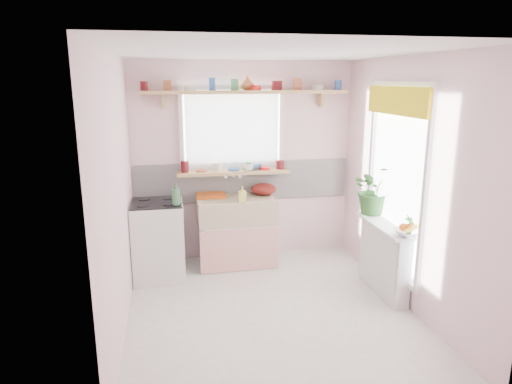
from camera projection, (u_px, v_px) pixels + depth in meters
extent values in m
plane|color=white|center=(271.00, 311.00, 4.59)|extent=(3.20, 3.20, 0.00)
plane|color=white|center=(273.00, 52.00, 3.99)|extent=(3.20, 3.20, 0.00)
plane|color=#FCD3D9|center=(244.00, 161.00, 5.82)|extent=(2.80, 0.00, 2.80)
plane|color=#FCD3D9|center=(331.00, 251.00, 2.77)|extent=(2.80, 0.00, 2.80)
plane|color=#FCD3D9|center=(118.00, 198.00, 4.03)|extent=(0.00, 3.20, 3.20)
plane|color=#FCD3D9|center=(408.00, 184.00, 4.55)|extent=(0.00, 3.20, 3.20)
cube|color=white|center=(244.00, 181.00, 5.86)|extent=(2.74, 0.03, 0.50)
cube|color=pink|center=(244.00, 196.00, 5.91)|extent=(2.74, 0.02, 0.12)
cube|color=white|center=(232.00, 130.00, 5.69)|extent=(1.20, 0.01, 1.00)
cube|color=white|center=(232.00, 131.00, 5.63)|extent=(1.15, 0.02, 0.95)
cube|color=white|center=(398.00, 180.00, 4.74)|extent=(0.01, 1.10, 1.90)
cube|color=yellow|center=(396.00, 101.00, 4.53)|extent=(0.03, 1.20, 0.28)
cube|color=white|center=(236.00, 242.00, 5.74)|extent=(0.85, 0.55, 0.55)
cube|color=#E85D44|center=(240.00, 250.00, 5.47)|extent=(0.95, 0.02, 0.53)
cube|color=beige|center=(236.00, 210.00, 5.64)|extent=(0.95, 0.55, 0.30)
cylinder|color=silver|center=(233.00, 174.00, 5.78)|extent=(0.03, 0.22, 0.03)
cube|color=white|center=(158.00, 241.00, 5.28)|extent=(0.58, 0.58, 0.90)
cube|color=black|center=(156.00, 203.00, 5.17)|extent=(0.56, 0.56, 0.02)
cylinder|color=black|center=(143.00, 205.00, 5.01)|extent=(0.14, 0.14, 0.01)
cylinder|color=black|center=(169.00, 204.00, 5.06)|extent=(0.14, 0.14, 0.01)
cylinder|color=black|center=(144.00, 199.00, 5.28)|extent=(0.14, 0.14, 0.01)
cylinder|color=black|center=(169.00, 198.00, 5.33)|extent=(0.14, 0.14, 0.01)
cube|color=white|center=(384.00, 259.00, 4.93)|extent=(0.15, 0.90, 0.75)
cube|color=white|center=(384.00, 225.00, 4.84)|extent=(0.22, 0.95, 0.03)
cube|color=tan|center=(234.00, 172.00, 5.70)|extent=(1.40, 0.22, 0.04)
cube|color=tan|center=(245.00, 92.00, 5.49)|extent=(2.52, 0.24, 0.04)
cylinder|color=#590F14|center=(144.00, 85.00, 5.25)|extent=(0.11, 0.11, 0.12)
cylinder|color=#A55133|center=(167.00, 85.00, 5.30)|extent=(0.11, 0.11, 0.12)
cylinder|color=silver|center=(190.00, 88.00, 5.35)|extent=(0.11, 0.11, 0.06)
cylinder|color=#3359A5|center=(212.00, 85.00, 5.39)|extent=(0.11, 0.11, 0.12)
cylinder|color=#3F7F4C|center=(234.00, 85.00, 5.44)|extent=(0.11, 0.11, 0.12)
cylinder|color=red|center=(256.00, 88.00, 5.50)|extent=(0.11, 0.11, 0.06)
cylinder|color=#590F14|center=(277.00, 85.00, 5.54)|extent=(0.11, 0.11, 0.12)
cylinder|color=#A55133|center=(298.00, 85.00, 5.59)|extent=(0.11, 0.11, 0.12)
cylinder|color=silver|center=(318.00, 88.00, 5.64)|extent=(0.11, 0.11, 0.06)
cylinder|color=#3359A5|center=(338.00, 85.00, 5.69)|extent=(0.11, 0.11, 0.12)
cylinder|color=#590F14|center=(183.00, 168.00, 5.57)|extent=(0.11, 0.11, 0.12)
cylinder|color=#A55133|center=(200.00, 167.00, 5.61)|extent=(0.11, 0.11, 0.12)
cylinder|color=silver|center=(217.00, 169.00, 5.65)|extent=(0.11, 0.11, 0.06)
cylinder|color=#3359A5|center=(233.00, 166.00, 5.68)|extent=(0.11, 0.11, 0.12)
cylinder|color=#3F7F4C|center=(250.00, 165.00, 5.72)|extent=(0.11, 0.11, 0.12)
cylinder|color=red|center=(266.00, 167.00, 5.77)|extent=(0.11, 0.11, 0.06)
cylinder|color=#590F14|center=(282.00, 164.00, 5.80)|extent=(0.11, 0.11, 0.12)
cube|color=#CF5312|center=(211.00, 195.00, 5.66)|extent=(0.37, 0.29, 0.04)
ellipsoid|color=maroon|center=(264.00, 189.00, 5.76)|extent=(0.40, 0.40, 0.14)
imported|color=#2A5A24|center=(374.00, 189.00, 5.16)|extent=(0.56, 0.50, 0.56)
imported|color=white|center=(408.00, 233.00, 4.45)|extent=(0.31, 0.31, 0.06)
imported|color=#275923|center=(409.00, 226.00, 4.44)|extent=(0.13, 0.11, 0.21)
imported|color=#E3ED69|center=(242.00, 194.00, 5.40)|extent=(0.09, 0.09, 0.19)
imported|color=white|center=(248.00, 167.00, 5.66)|extent=(0.14, 0.14, 0.09)
imported|color=#30609F|center=(253.00, 166.00, 5.79)|extent=(0.23, 0.23, 0.07)
imported|color=#A05E31|center=(247.00, 83.00, 5.53)|extent=(0.18, 0.18, 0.17)
imported|color=#397244|center=(176.00, 194.00, 5.02)|extent=(0.13, 0.13, 0.26)
sphere|color=orange|center=(409.00, 227.00, 4.44)|extent=(0.08, 0.08, 0.08)
sphere|color=orange|center=(413.00, 226.00, 4.48)|extent=(0.08, 0.08, 0.08)
sphere|color=orange|center=(403.00, 227.00, 4.45)|extent=(0.08, 0.08, 0.08)
cylinder|color=yellow|center=(414.00, 228.00, 4.40)|extent=(0.18, 0.04, 0.10)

